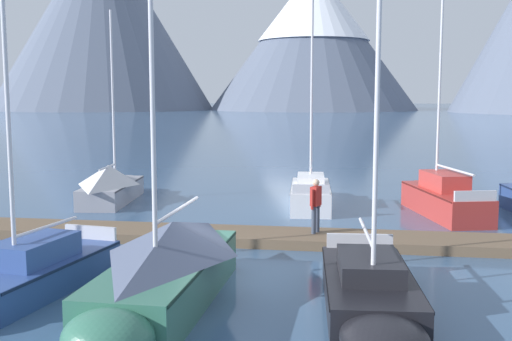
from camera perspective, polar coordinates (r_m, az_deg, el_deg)
ground_plane at (r=15.71m, az=-2.58°, el=-9.91°), size 700.00×700.00×0.00m
mountain_west_summit at (r=211.08m, az=-14.05°, el=13.85°), size 71.20×71.20×60.12m
mountain_central_massif at (r=201.70m, az=5.34°, el=12.34°), size 66.07×66.07×44.52m
dock at (r=19.50m, az=-0.69°, el=-6.13°), size 21.97×2.82×0.30m
sailboat_second_berth at (r=27.32m, az=-13.11°, el=-1.18°), size 2.16×6.10×8.16m
sailboat_mid_dock_port at (r=15.24m, az=-20.37°, el=-8.92°), size 2.58×5.77×7.26m
sailboat_mid_dock_starboard at (r=13.61m, az=-8.47°, el=-9.01°), size 2.36×7.03×7.38m
sailboat_far_berth at (r=25.77m, az=5.06°, el=-1.96°), size 1.72×5.97×8.74m
sailboat_outer_slip at (r=13.22m, az=10.61°, el=-11.15°), size 2.04×6.19×7.33m
sailboat_end_of_dock at (r=24.87m, az=16.69°, el=-2.36°), size 2.77×6.28×8.50m
person_on_dock at (r=19.24m, az=5.54°, el=-2.95°), size 0.36×0.54×1.69m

